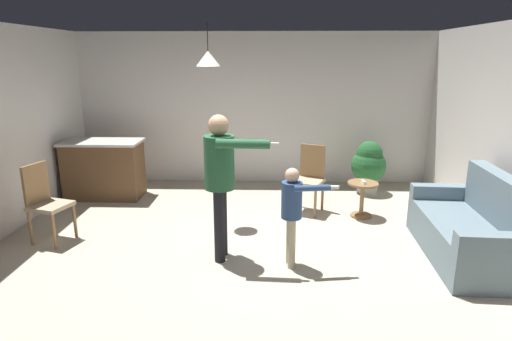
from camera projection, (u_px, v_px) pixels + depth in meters
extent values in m
plane|color=#B2A893|center=(245.00, 257.00, 5.02)|extent=(7.68, 7.68, 0.00)
cube|color=silver|center=(254.00, 109.00, 7.76)|extent=(6.40, 0.10, 2.70)
cube|color=slate|center=(465.00, 239.00, 4.97)|extent=(0.93, 1.48, 0.45)
cube|color=slate|center=(500.00, 199.00, 4.81)|extent=(0.28, 1.45, 0.55)
cube|color=slate|center=(498.00, 264.00, 4.17)|extent=(0.86, 0.23, 0.63)
cube|color=slate|center=(442.00, 208.00, 5.73)|extent=(0.86, 0.23, 0.63)
cylinder|color=olive|center=(465.00, 229.00, 5.76)|extent=(0.05, 0.05, 0.06)
cylinder|color=olive|center=(459.00, 288.00, 4.28)|extent=(0.05, 0.05, 0.06)
cylinder|color=olive|center=(416.00, 227.00, 5.82)|extent=(0.05, 0.05, 0.06)
cube|color=brown|center=(104.00, 170.00, 7.06)|extent=(1.20, 0.60, 0.91)
cube|color=beige|center=(102.00, 142.00, 6.93)|extent=(1.26, 0.66, 0.04)
cylinder|color=olive|center=(363.00, 184.00, 6.16)|extent=(0.44, 0.44, 0.03)
cylinder|color=olive|center=(362.00, 201.00, 6.22)|extent=(0.06, 0.06, 0.49)
cylinder|color=olive|center=(361.00, 215.00, 6.28)|extent=(0.31, 0.31, 0.03)
cylinder|color=black|center=(222.00, 221.00, 4.98)|extent=(0.12, 0.12, 0.85)
cylinder|color=black|center=(219.00, 227.00, 4.81)|extent=(0.12, 0.12, 0.85)
cylinder|color=#265938|center=(219.00, 162.00, 4.71)|extent=(0.34, 0.34, 0.60)
sphere|color=tan|center=(218.00, 125.00, 4.60)|extent=(0.23, 0.23, 0.23)
cylinder|color=#265938|center=(222.00, 161.00, 4.90)|extent=(0.10, 0.10, 0.56)
cylinder|color=#265938|center=(243.00, 144.00, 4.43)|extent=(0.57, 0.13, 0.10)
cube|color=white|center=(273.00, 144.00, 4.41)|extent=(0.13, 0.04, 0.04)
cylinder|color=tan|center=(290.00, 239.00, 4.80)|extent=(0.08, 0.08, 0.57)
cylinder|color=tan|center=(292.00, 244.00, 4.69)|extent=(0.08, 0.08, 0.57)
cylinder|color=navy|center=(292.00, 200.00, 4.62)|extent=(0.23, 0.23, 0.41)
sphere|color=#D8AD8C|center=(292.00, 175.00, 4.55)|extent=(0.15, 0.15, 0.15)
cylinder|color=navy|center=(290.00, 198.00, 4.75)|extent=(0.07, 0.07, 0.38)
cylinder|color=navy|center=(312.00, 188.00, 4.47)|extent=(0.39, 0.12, 0.07)
cube|color=white|center=(333.00, 187.00, 4.49)|extent=(0.13, 0.05, 0.04)
cylinder|color=olive|center=(52.00, 218.00, 5.61)|extent=(0.04, 0.04, 0.45)
cylinder|color=olive|center=(31.00, 228.00, 5.28)|extent=(0.04, 0.04, 0.45)
cylinder|color=olive|center=(75.00, 221.00, 5.50)|extent=(0.04, 0.04, 0.45)
cylinder|color=olive|center=(54.00, 232.00, 5.17)|extent=(0.04, 0.04, 0.45)
cube|color=tan|center=(51.00, 206.00, 5.33)|extent=(0.52, 0.52, 0.05)
cube|color=olive|center=(36.00, 183.00, 5.31)|extent=(0.14, 0.37, 0.50)
cylinder|color=olive|center=(322.00, 196.00, 6.50)|extent=(0.04, 0.04, 0.45)
cylinder|color=olive|center=(300.00, 193.00, 6.65)|extent=(0.04, 0.04, 0.45)
cylinder|color=olive|center=(315.00, 203.00, 6.19)|extent=(0.04, 0.04, 0.45)
cylinder|color=olive|center=(292.00, 199.00, 6.34)|extent=(0.04, 0.04, 0.45)
cube|color=tan|center=(308.00, 182.00, 6.36)|extent=(0.55, 0.55, 0.05)
cube|color=olive|center=(313.00, 161.00, 6.45)|extent=(0.36, 0.19, 0.50)
cylinder|color=#B7B2AD|center=(367.00, 185.00, 7.37)|extent=(0.34, 0.34, 0.27)
sphere|color=#235B2D|center=(368.00, 166.00, 7.28)|extent=(0.59, 0.59, 0.59)
sphere|color=#235B2D|center=(369.00, 154.00, 7.23)|extent=(0.44, 0.44, 0.44)
cube|color=white|center=(364.00, 182.00, 6.11)|extent=(0.05, 0.13, 0.04)
cone|color=silver|center=(208.00, 58.00, 5.62)|extent=(0.32, 0.32, 0.20)
cylinder|color=black|center=(207.00, 37.00, 5.55)|extent=(0.01, 0.01, 0.36)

